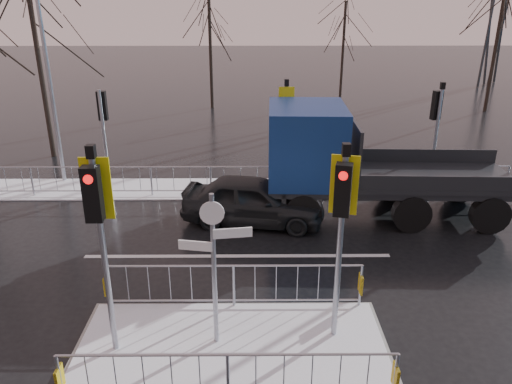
{
  "coord_description": "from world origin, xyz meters",
  "views": [
    {
      "loc": [
        0.41,
        -7.71,
        6.41
      ],
      "look_at": [
        0.49,
        3.83,
        1.8
      ],
      "focal_mm": 35.0,
      "sensor_mm": 36.0,
      "label": 1
    }
  ],
  "objects_px": {
    "traffic_island": "(231,336)",
    "flatbed_truck": "(341,159)",
    "street_lamp_left": "(48,55)",
    "car_far_lane": "(253,200)"
  },
  "relations": [
    {
      "from": "traffic_island",
      "to": "flatbed_truck",
      "type": "xyz_separation_m",
      "value": [
        3.06,
        6.47,
        1.41
      ]
    },
    {
      "from": "flatbed_truck",
      "to": "street_lamp_left",
      "type": "xyz_separation_m",
      "value": [
        -9.47,
        3.02,
        2.69
      ]
    },
    {
      "from": "traffic_island",
      "to": "street_lamp_left",
      "type": "relative_size",
      "value": 0.73
    },
    {
      "from": "car_far_lane",
      "to": "street_lamp_left",
      "type": "xyz_separation_m",
      "value": [
        -6.86,
        3.62,
        3.78
      ]
    },
    {
      "from": "car_far_lane",
      "to": "street_lamp_left",
      "type": "height_order",
      "value": "street_lamp_left"
    },
    {
      "from": "street_lamp_left",
      "to": "car_far_lane",
      "type": "bearing_deg",
      "value": -27.82
    },
    {
      "from": "traffic_island",
      "to": "car_far_lane",
      "type": "bearing_deg",
      "value": 85.68
    },
    {
      "from": "car_far_lane",
      "to": "street_lamp_left",
      "type": "relative_size",
      "value": 0.51
    },
    {
      "from": "traffic_island",
      "to": "street_lamp_left",
      "type": "xyz_separation_m",
      "value": [
        -6.42,
        9.49,
        4.1
      ]
    },
    {
      "from": "flatbed_truck",
      "to": "street_lamp_left",
      "type": "relative_size",
      "value": 0.9
    }
  ]
}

